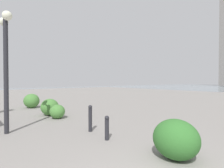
# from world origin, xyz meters

# --- Properties ---
(lamppost) EXTENTS (0.98, 0.28, 3.74)m
(lamppost) POSITION_xyz_m (5.48, 1.15, 2.52)
(lamppost) COLOR #232328
(lamppost) RESTS_ON ground
(bollard_near) EXTENTS (0.13, 0.13, 0.69)m
(bollard_near) POSITION_xyz_m (3.02, -0.96, 0.36)
(bollard_near) COLOR #232328
(bollard_near) RESTS_ON ground
(bollard_mid) EXTENTS (0.13, 0.13, 0.87)m
(bollard_mid) POSITION_xyz_m (4.03, -1.04, 0.45)
(bollard_mid) COLOR #232328
(bollard_mid) RESTS_ON ground
(shrub_low) EXTENTS (0.73, 0.65, 0.62)m
(shrub_low) POSITION_xyz_m (6.64, -0.95, 0.31)
(shrub_low) COLOR #477F38
(shrub_low) RESTS_ON ground
(shrub_round) EXTENTS (1.01, 0.91, 0.86)m
(shrub_round) POSITION_xyz_m (10.60, -0.88, 0.43)
(shrub_round) COLOR #477F38
(shrub_round) RESTS_ON ground
(shrub_wide) EXTENTS (1.00, 0.90, 0.85)m
(shrub_wide) POSITION_xyz_m (1.15, -1.39, 0.42)
(shrub_wide) COLOR #2D6628
(shrub_wide) RESTS_ON ground
(shrub_tall) EXTENTS (0.93, 0.84, 0.79)m
(shrub_tall) POSITION_xyz_m (7.60, -0.95, 0.39)
(shrub_tall) COLOR #477F38
(shrub_tall) RESTS_ON ground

